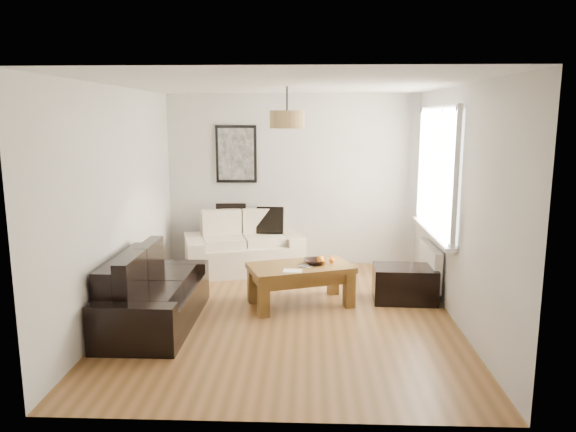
{
  "coord_description": "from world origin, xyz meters",
  "views": [
    {
      "loc": [
        0.25,
        -5.93,
        2.26
      ],
      "look_at": [
        0.0,
        0.6,
        1.05
      ],
      "focal_mm": 33.55,
      "sensor_mm": 36.0,
      "label": 1
    }
  ],
  "objects_px": {
    "sofa_leather": "(155,290)",
    "coffee_table": "(300,285)",
    "loveseat_cream": "(244,243)",
    "ottoman": "(405,284)"
  },
  "relations": [
    {
      "from": "loveseat_cream",
      "to": "sofa_leather",
      "type": "relative_size",
      "value": 0.95
    },
    {
      "from": "loveseat_cream",
      "to": "ottoman",
      "type": "bearing_deg",
      "value": -46.61
    },
    {
      "from": "sofa_leather",
      "to": "ottoman",
      "type": "xyz_separation_m",
      "value": [
        2.88,
        0.85,
        -0.16
      ]
    },
    {
      "from": "loveseat_cream",
      "to": "sofa_leather",
      "type": "xyz_separation_m",
      "value": [
        -0.72,
        -2.12,
        -0.04
      ]
    },
    {
      "from": "sofa_leather",
      "to": "coffee_table",
      "type": "distance_m",
      "value": 1.73
    },
    {
      "from": "ottoman",
      "to": "coffee_table",
      "type": "bearing_deg",
      "value": -172.03
    },
    {
      "from": "coffee_table",
      "to": "sofa_leather",
      "type": "bearing_deg",
      "value": -157.15
    },
    {
      "from": "loveseat_cream",
      "to": "coffee_table",
      "type": "bearing_deg",
      "value": -75.23
    },
    {
      "from": "sofa_leather",
      "to": "loveseat_cream",
      "type": "bearing_deg",
      "value": -18.53
    },
    {
      "from": "loveseat_cream",
      "to": "coffee_table",
      "type": "distance_m",
      "value": 1.7
    }
  ]
}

